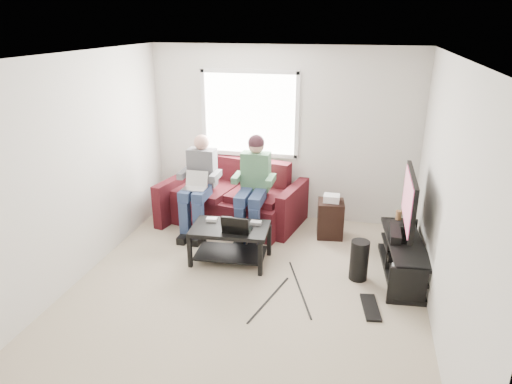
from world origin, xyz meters
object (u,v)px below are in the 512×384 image
Objects in this scene: tv_stand at (403,259)px; end_table at (330,218)px; tv at (409,202)px; coffee_table at (230,236)px; subwoofer at (359,260)px; sofa at (233,201)px.

tv_stand is 1.28m from end_table.
end_table is at bearing 137.85° from tv_stand.
coffee_table is at bearing -172.92° from tv.
tv reaches higher than coffee_table.
end_table reaches higher than subwoofer.
tv is 1.37m from end_table.
subwoofer reaches higher than coffee_table.
end_table reaches higher than tv_stand.
sofa is at bearing 104.09° from coffee_table.
sofa reaches higher than end_table.
tv reaches higher than tv_stand.
tv is at bearing -20.68° from sofa.
tv is at bearing 7.08° from coffee_table.
tv_stand is 2.82× the size of subwoofer.
tv is 1.74× the size of end_table.
sofa is at bearing 157.30° from tv_stand.
tv is at bearing -38.73° from end_table.
tv is at bearing 91.47° from tv_stand.
tv_stand is at bearing 23.72° from subwoofer.
subwoofer is at bearing -147.58° from tv.
coffee_table is 1.58× the size of end_table.
coffee_table is at bearing -75.91° from sofa.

